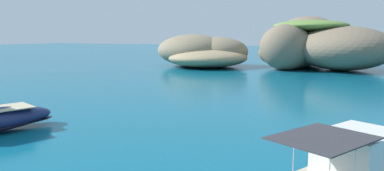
{
  "coord_description": "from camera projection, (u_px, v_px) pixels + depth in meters",
  "views": [
    {
      "loc": [
        9.4,
        -0.51,
        6.22
      ],
      "look_at": [
        -2.31,
        23.44,
        2.45
      ],
      "focal_mm": 33.73,
      "sensor_mm": 36.0,
      "label": 1
    }
  ],
  "objects": [
    {
      "name": "islet_large",
      "position": [
        316.0,
        45.0,
        66.51
      ],
      "size": [
        28.84,
        26.3,
        9.87
      ],
      "color": "#756651",
      "rests_on": "ground"
    },
    {
      "name": "islet_small",
      "position": [
        203.0,
        53.0,
        71.57
      ],
      "size": [
        20.31,
        20.45,
        6.31
      ],
      "color": "#9E8966",
      "rests_on": "ground"
    }
  ]
}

